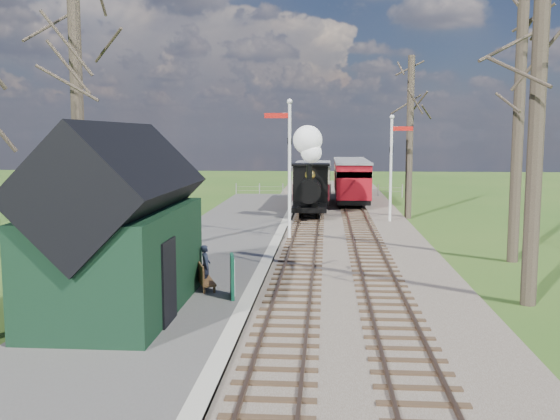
{
  "coord_description": "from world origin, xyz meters",
  "views": [
    {
      "loc": [
        0.93,
        -11.23,
        4.65
      ],
      "look_at": [
        -0.98,
        14.1,
        1.6
      ],
      "focal_mm": 40.0,
      "sensor_mm": 36.0,
      "label": 1
    }
  ],
  "objects_px": {
    "red_carriage_a": "(352,182)",
    "sign_board": "(232,276)",
    "semaphore_near": "(288,159)",
    "person": "(206,265)",
    "station_shed": "(119,230)",
    "semaphore_far": "(392,160)",
    "red_carriage_b": "(349,176)",
    "coach": "(313,181)",
    "bench": "(203,276)",
    "locomotive": "(310,178)"
  },
  "relations": [
    {
      "from": "red_carriage_a",
      "to": "sign_board",
      "type": "relative_size",
      "value": 4.73
    },
    {
      "from": "semaphore_near",
      "to": "red_carriage_a",
      "type": "relative_size",
      "value": 1.11
    },
    {
      "from": "person",
      "to": "station_shed",
      "type": "bearing_deg",
      "value": 137.71
    },
    {
      "from": "semaphore_far",
      "to": "red_carriage_b",
      "type": "xyz_separation_m",
      "value": [
        -1.77,
        12.99,
        -1.72
      ]
    },
    {
      "from": "station_shed",
      "to": "red_carriage_b",
      "type": "bearing_deg",
      "value": 77.45
    },
    {
      "from": "semaphore_far",
      "to": "sign_board",
      "type": "distance_m",
      "value": 17.8
    },
    {
      "from": "coach",
      "to": "red_carriage_b",
      "type": "bearing_deg",
      "value": 64.08
    },
    {
      "from": "station_shed",
      "to": "bench",
      "type": "relative_size",
      "value": 4.49
    },
    {
      "from": "semaphore_near",
      "to": "semaphore_far",
      "type": "xyz_separation_m",
      "value": [
        5.14,
        6.0,
        -0.27
      ]
    },
    {
      "from": "person",
      "to": "semaphore_far",
      "type": "bearing_deg",
      "value": -35.15
    },
    {
      "from": "red_carriage_a",
      "to": "bench",
      "type": "bearing_deg",
      "value": -102.8
    },
    {
      "from": "red_carriage_a",
      "to": "sign_board",
      "type": "height_order",
      "value": "red_carriage_a"
    },
    {
      "from": "sign_board",
      "to": "person",
      "type": "distance_m",
      "value": 1.6
    },
    {
      "from": "locomotive",
      "to": "person",
      "type": "xyz_separation_m",
      "value": [
        -2.62,
        -16.88,
        -1.46
      ]
    },
    {
      "from": "red_carriage_b",
      "to": "person",
      "type": "bearing_deg",
      "value": -100.48
    },
    {
      "from": "sign_board",
      "to": "red_carriage_a",
      "type": "bearing_deg",
      "value": 80.0
    },
    {
      "from": "station_shed",
      "to": "semaphore_near",
      "type": "bearing_deg",
      "value": 73.62
    },
    {
      "from": "station_shed",
      "to": "coach",
      "type": "bearing_deg",
      "value": 80.49
    },
    {
      "from": "semaphore_far",
      "to": "person",
      "type": "relative_size",
      "value": 4.65
    },
    {
      "from": "semaphore_far",
      "to": "sign_board",
      "type": "height_order",
      "value": "semaphore_far"
    },
    {
      "from": "semaphore_near",
      "to": "coach",
      "type": "relative_size",
      "value": 0.78
    },
    {
      "from": "station_shed",
      "to": "red_carriage_a",
      "type": "xyz_separation_m",
      "value": [
        6.9,
        25.49,
        -0.64
      ]
    },
    {
      "from": "sign_board",
      "to": "locomotive",
      "type": "bearing_deg",
      "value": 84.87
    },
    {
      "from": "coach",
      "to": "red_carriage_b",
      "type": "height_order",
      "value": "coach"
    },
    {
      "from": "bench",
      "to": "person",
      "type": "xyz_separation_m",
      "value": [
        0.02,
        0.34,
        0.25
      ]
    },
    {
      "from": "sign_board",
      "to": "person",
      "type": "relative_size",
      "value": 0.97
    },
    {
      "from": "station_shed",
      "to": "red_carriage_b",
      "type": "distance_m",
      "value": 31.75
    },
    {
      "from": "locomotive",
      "to": "coach",
      "type": "height_order",
      "value": "locomotive"
    },
    {
      "from": "semaphore_near",
      "to": "red_carriage_b",
      "type": "bearing_deg",
      "value": 79.94
    },
    {
      "from": "red_carriage_b",
      "to": "station_shed",
      "type": "bearing_deg",
      "value": -102.55
    },
    {
      "from": "station_shed",
      "to": "red_carriage_b",
      "type": "height_order",
      "value": "station_shed"
    },
    {
      "from": "station_shed",
      "to": "semaphore_far",
      "type": "xyz_separation_m",
      "value": [
        8.67,
        18.0,
        1.08
      ]
    },
    {
      "from": "semaphore_near",
      "to": "person",
      "type": "bearing_deg",
      "value": -101.32
    },
    {
      "from": "locomotive",
      "to": "bench",
      "type": "distance_m",
      "value": 17.51
    },
    {
      "from": "red_carriage_a",
      "to": "sign_board",
      "type": "xyz_separation_m",
      "value": [
        -4.24,
        -24.04,
        -0.84
      ]
    },
    {
      "from": "coach",
      "to": "person",
      "type": "xyz_separation_m",
      "value": [
        -2.63,
        -22.95,
        -0.85
      ]
    },
    {
      "from": "semaphore_far",
      "to": "coach",
      "type": "height_order",
      "value": "semaphore_far"
    },
    {
      "from": "locomotive",
      "to": "red_carriage_b",
      "type": "xyz_separation_m",
      "value": [
        2.61,
        11.42,
        -0.65
      ]
    },
    {
      "from": "locomotive",
      "to": "coach",
      "type": "relative_size",
      "value": 0.62
    },
    {
      "from": "coach",
      "to": "bench",
      "type": "height_order",
      "value": "coach"
    },
    {
      "from": "locomotive",
      "to": "semaphore_far",
      "type": "bearing_deg",
      "value": -19.67
    },
    {
      "from": "bench",
      "to": "red_carriage_a",
      "type": "bearing_deg",
      "value": 77.2
    },
    {
      "from": "semaphore_near",
      "to": "locomotive",
      "type": "xyz_separation_m",
      "value": [
        0.76,
        7.57,
        -1.35
      ]
    },
    {
      "from": "station_shed",
      "to": "semaphore_far",
      "type": "relative_size",
      "value": 1.1
    },
    {
      "from": "locomotive",
      "to": "red_carriage_b",
      "type": "height_order",
      "value": "locomotive"
    },
    {
      "from": "coach",
      "to": "red_carriage_a",
      "type": "relative_size",
      "value": 1.42
    },
    {
      "from": "semaphore_far",
      "to": "person",
      "type": "bearing_deg",
      "value": -114.59
    },
    {
      "from": "semaphore_near",
      "to": "red_carriage_b",
      "type": "height_order",
      "value": "semaphore_near"
    },
    {
      "from": "semaphore_near",
      "to": "person",
      "type": "height_order",
      "value": "semaphore_near"
    },
    {
      "from": "semaphore_far",
      "to": "locomotive",
      "type": "height_order",
      "value": "semaphore_far"
    }
  ]
}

